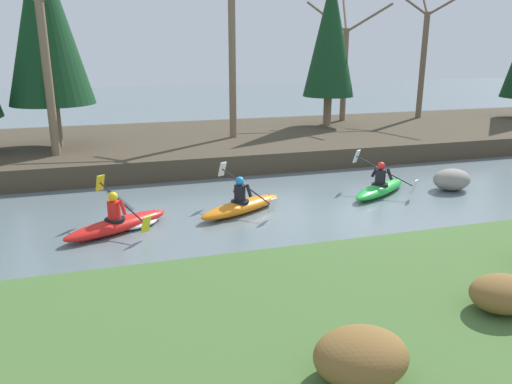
{
  "coord_description": "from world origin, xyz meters",
  "views": [
    {
      "loc": [
        -5.68,
        -11.24,
        4.29
      ],
      "look_at": [
        -2.02,
        0.85,
        0.55
      ],
      "focal_mm": 35.0,
      "sensor_mm": 36.0,
      "label": 1
    }
  ],
  "objects": [
    {
      "name": "kayaker_middle",
      "position": [
        -2.39,
        0.89,
        0.22
      ],
      "size": [
        2.67,
        1.94,
        1.2
      ],
      "rotation": [
        0.0,
        0.0,
        0.49
      ],
      "color": "orange",
      "rests_on": "ground"
    },
    {
      "name": "ground_plane",
      "position": [
        0.0,
        0.0,
        0.0
      ],
      "size": [
        90.0,
        90.0,
        0.0
      ],
      "primitive_type": "plane",
      "color": "slate"
    },
    {
      "name": "shrub_clump_nearest",
      "position": [
        -3.13,
        -6.92,
        0.91
      ],
      "size": [
        1.11,
        0.93,
        0.6
      ],
      "color": "brown",
      "rests_on": "riverbank_near"
    },
    {
      "name": "boulder_midstream",
      "position": [
        4.33,
        1.11,
        0.33
      ],
      "size": [
        1.17,
        0.91,
        0.66
      ],
      "color": "gray",
      "rests_on": "ground"
    },
    {
      "name": "riverbank_far",
      "position": [
        0.0,
        8.78,
        0.36
      ],
      "size": [
        44.0,
        8.48,
        0.71
      ],
      "color": "#473D2D",
      "rests_on": "ground"
    },
    {
      "name": "riverbank_near",
      "position": [
        0.0,
        -5.63,
        0.3
      ],
      "size": [
        44.0,
        5.3,
        0.61
      ],
      "color": "#476B33",
      "rests_on": "ground"
    },
    {
      "name": "kayaker_trailing",
      "position": [
        -5.51,
        0.44,
        0.2
      ],
      "size": [
        2.64,
        1.96,
        1.2
      ],
      "rotation": [
        0.0,
        0.0,
        0.52
      ],
      "color": "red",
      "rests_on": "ground"
    },
    {
      "name": "conifer_tree_left",
      "position": [
        -7.39,
        8.08,
        5.12
      ],
      "size": [
        2.93,
        2.93,
        7.3
      ],
      "color": "#7A664C",
      "rests_on": "riverbank_far"
    },
    {
      "name": "bare_tree_upstream",
      "position": [
        -7.32,
        6.6,
        3.83
      ],
      "size": [
        3.64,
        3.6,
        6.62
      ],
      "color": "#7A664C",
      "rests_on": "riverbank_far"
    },
    {
      "name": "shrub_clump_second",
      "position": [
        -0.44,
        -6.11,
        0.87
      ],
      "size": [
        0.96,
        0.8,
        0.52
      ],
      "color": "brown",
      "rests_on": "riverbank_near"
    },
    {
      "name": "conifer_tree_mid_left",
      "position": [
        4.1,
        9.77,
        4.65
      ],
      "size": [
        2.29,
        2.29,
        6.57
      ],
      "color": "#7A664C",
      "rests_on": "riverbank_far"
    },
    {
      "name": "bare_tree_mid_downstream",
      "position": [
        5.52,
        11.07,
        3.42
      ],
      "size": [
        3.18,
        3.14,
        5.73
      ],
      "color": "#7A664C",
      "rests_on": "riverbank_far"
    },
    {
      "name": "kayaker_lead",
      "position": [
        2.0,
        1.32,
        0.22
      ],
      "size": [
        2.6,
        2.0,
        1.2
      ],
      "rotation": [
        0.0,
        0.0,
        0.57
      ],
      "color": "green",
      "rests_on": "ground"
    },
    {
      "name": "bare_tree_mid_upstream",
      "position": [
        -0.75,
        8.16,
        4.05
      ],
      "size": [
        3.89,
        3.84,
        7.08
      ],
      "color": "#7A664C",
      "rests_on": "riverbank_far"
    },
    {
      "name": "bare_tree_downstream",
      "position": [
        9.7,
        10.87,
        3.92
      ],
      "size": [
        3.74,
        3.7,
        6.81
      ],
      "color": "brown",
      "rests_on": "riverbank_far"
    }
  ]
}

